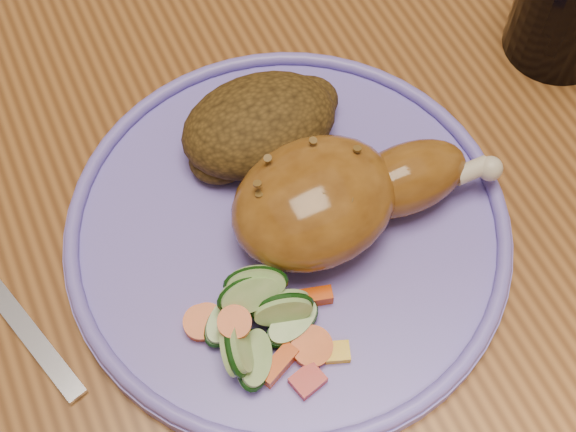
{
  "coord_description": "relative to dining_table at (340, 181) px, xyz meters",
  "views": [
    {
      "loc": [
        -0.19,
        -0.3,
        1.23
      ],
      "look_at": [
        -0.08,
        -0.07,
        0.78
      ],
      "focal_mm": 50.0,
      "sensor_mm": 36.0,
      "label": 1
    }
  ],
  "objects": [
    {
      "name": "ground",
      "position": [
        0.0,
        0.0,
        -0.67
      ],
      "size": [
        4.0,
        4.0,
        0.0
      ],
      "primitive_type": "plane",
      "color": "brown",
      "rests_on": "ground"
    },
    {
      "name": "dining_table",
      "position": [
        0.0,
        0.0,
        0.0
      ],
      "size": [
        0.9,
        1.4,
        0.75
      ],
      "color": "brown",
      "rests_on": "ground"
    },
    {
      "name": "plate",
      "position": [
        -0.08,
        -0.07,
        0.09
      ],
      "size": [
        0.3,
        0.3,
        0.01
      ],
      "primitive_type": "cylinder",
      "color": "#7968DB",
      "rests_on": "dining_table"
    },
    {
      "name": "plate_rim",
      "position": [
        -0.08,
        -0.07,
        0.1
      ],
      "size": [
        0.3,
        0.3,
        0.01
      ],
      "primitive_type": "torus",
      "color": "#7968DB",
      "rests_on": "plate"
    },
    {
      "name": "chicken_leg",
      "position": [
        -0.05,
        -0.07,
        0.12
      ],
      "size": [
        0.19,
        0.1,
        0.06
      ],
      "color": "brown",
      "rests_on": "plate"
    },
    {
      "name": "rice_pilaf",
      "position": [
        -0.07,
        0.0,
        0.11
      ],
      "size": [
        0.12,
        0.08,
        0.05
      ],
      "color": "#4C3513",
      "rests_on": "plate"
    },
    {
      "name": "vegetable_pile",
      "position": [
        -0.13,
        -0.13,
        0.11
      ],
      "size": [
        0.1,
        0.09,
        0.04
      ],
      "color": "#A50A05",
      "rests_on": "plate"
    },
    {
      "name": "fork",
      "position": [
        -0.27,
        -0.04,
        0.09
      ],
      "size": [
        0.06,
        0.16,
        0.0
      ],
      "color": "silver",
      "rests_on": "dining_table"
    }
  ]
}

